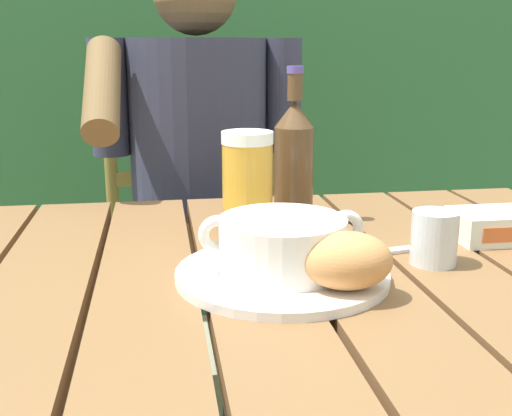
{
  "coord_description": "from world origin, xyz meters",
  "views": [
    {
      "loc": [
        -0.11,
        -0.8,
        1.02
      ],
      "look_at": [
        0.02,
        0.06,
        0.79
      ],
      "focal_mm": 44.69,
      "sensor_mm": 36.0,
      "label": 1
    }
  ],
  "objects_px": {
    "table_knife": "(369,253)",
    "chair_near_diner": "(197,245)",
    "bread_roll": "(347,261)",
    "beer_bottle": "(294,159)",
    "water_glass_small": "(434,238)",
    "butter_tub": "(494,226)",
    "beer_glass": "(247,184)",
    "serving_plate": "(282,274)",
    "person_eating": "(199,172)",
    "soup_bowl": "(282,243)"
  },
  "relations": [
    {
      "from": "serving_plate",
      "to": "water_glass_small",
      "type": "xyz_separation_m",
      "value": [
        0.22,
        0.03,
        0.03
      ]
    },
    {
      "from": "table_knife",
      "to": "soup_bowl",
      "type": "bearing_deg",
      "value": -153.31
    },
    {
      "from": "chair_near_diner",
      "to": "beer_glass",
      "type": "relative_size",
      "value": 6.01
    },
    {
      "from": "bread_roll",
      "to": "table_knife",
      "type": "distance_m",
      "value": 0.17
    },
    {
      "from": "table_knife",
      "to": "chair_near_diner",
      "type": "bearing_deg",
      "value": 103.66
    },
    {
      "from": "water_glass_small",
      "to": "serving_plate",
      "type": "bearing_deg",
      "value": -173.44
    },
    {
      "from": "person_eating",
      "to": "water_glass_small",
      "type": "bearing_deg",
      "value": -67.29
    },
    {
      "from": "soup_bowl",
      "to": "water_glass_small",
      "type": "relative_size",
      "value": 2.88
    },
    {
      "from": "person_eating",
      "to": "serving_plate",
      "type": "relative_size",
      "value": 4.47
    },
    {
      "from": "bread_roll",
      "to": "beer_bottle",
      "type": "height_order",
      "value": "beer_bottle"
    },
    {
      "from": "serving_plate",
      "to": "beer_glass",
      "type": "height_order",
      "value": "beer_glass"
    },
    {
      "from": "soup_bowl",
      "to": "beer_bottle",
      "type": "height_order",
      "value": "beer_bottle"
    },
    {
      "from": "chair_near_diner",
      "to": "beer_bottle",
      "type": "xyz_separation_m",
      "value": [
        0.13,
        -0.62,
        0.34
      ]
    },
    {
      "from": "person_eating",
      "to": "bread_roll",
      "type": "height_order",
      "value": "person_eating"
    },
    {
      "from": "beer_bottle",
      "to": "soup_bowl",
      "type": "bearing_deg",
      "value": -104.87
    },
    {
      "from": "person_eating",
      "to": "butter_tub",
      "type": "xyz_separation_m",
      "value": [
        0.42,
        -0.58,
        0.02
      ]
    },
    {
      "from": "bread_roll",
      "to": "butter_tub",
      "type": "height_order",
      "value": "bread_roll"
    },
    {
      "from": "chair_near_diner",
      "to": "butter_tub",
      "type": "xyz_separation_m",
      "value": [
        0.42,
        -0.78,
        0.26
      ]
    },
    {
      "from": "person_eating",
      "to": "soup_bowl",
      "type": "relative_size",
      "value": 5.75
    },
    {
      "from": "butter_tub",
      "to": "table_knife",
      "type": "distance_m",
      "value": 0.22
    },
    {
      "from": "bread_roll",
      "to": "beer_glass",
      "type": "xyz_separation_m",
      "value": [
        -0.08,
        0.27,
        0.04
      ]
    },
    {
      "from": "beer_glass",
      "to": "beer_bottle",
      "type": "distance_m",
      "value": 0.12
    },
    {
      "from": "chair_near_diner",
      "to": "beer_bottle",
      "type": "distance_m",
      "value": 0.72
    },
    {
      "from": "water_glass_small",
      "to": "table_knife",
      "type": "height_order",
      "value": "water_glass_small"
    },
    {
      "from": "butter_tub",
      "to": "chair_near_diner",
      "type": "bearing_deg",
      "value": 118.12
    },
    {
      "from": "butter_tub",
      "to": "bread_roll",
      "type": "bearing_deg",
      "value": -147.22
    },
    {
      "from": "chair_near_diner",
      "to": "water_glass_small",
      "type": "bearing_deg",
      "value": -72.34
    },
    {
      "from": "chair_near_diner",
      "to": "bread_roll",
      "type": "relative_size",
      "value": 8.33
    },
    {
      "from": "beer_glass",
      "to": "butter_tub",
      "type": "height_order",
      "value": "beer_glass"
    },
    {
      "from": "person_eating",
      "to": "beer_glass",
      "type": "height_order",
      "value": "person_eating"
    },
    {
      "from": "chair_near_diner",
      "to": "bread_roll",
      "type": "xyz_separation_m",
      "value": [
        0.12,
        -0.97,
        0.28
      ]
    },
    {
      "from": "chair_near_diner",
      "to": "bread_roll",
      "type": "bearing_deg",
      "value": -82.79
    },
    {
      "from": "chair_near_diner",
      "to": "table_knife",
      "type": "relative_size",
      "value": 6.9
    },
    {
      "from": "serving_plate",
      "to": "bread_roll",
      "type": "relative_size",
      "value": 2.32
    },
    {
      "from": "person_eating",
      "to": "beer_bottle",
      "type": "xyz_separation_m",
      "value": [
        0.13,
        -0.42,
        0.1
      ]
    },
    {
      "from": "serving_plate",
      "to": "butter_tub",
      "type": "relative_size",
      "value": 2.22
    },
    {
      "from": "person_eating",
      "to": "beer_glass",
      "type": "distance_m",
      "value": 0.5
    },
    {
      "from": "serving_plate",
      "to": "soup_bowl",
      "type": "height_order",
      "value": "soup_bowl"
    },
    {
      "from": "person_eating",
      "to": "serving_plate",
      "type": "height_order",
      "value": "person_eating"
    },
    {
      "from": "person_eating",
      "to": "bread_roll",
      "type": "distance_m",
      "value": 0.78
    },
    {
      "from": "person_eating",
      "to": "soup_bowl",
      "type": "bearing_deg",
      "value": -84.89
    },
    {
      "from": "beer_glass",
      "to": "water_glass_small",
      "type": "relative_size",
      "value": 2.21
    },
    {
      "from": "water_glass_small",
      "to": "table_knife",
      "type": "xyz_separation_m",
      "value": [
        -0.08,
        0.05,
        -0.03
      ]
    },
    {
      "from": "serving_plate",
      "to": "person_eating",
      "type": "bearing_deg",
      "value": 95.11
    },
    {
      "from": "chair_near_diner",
      "to": "person_eating",
      "type": "distance_m",
      "value": 0.31
    },
    {
      "from": "beer_bottle",
      "to": "water_glass_small",
      "type": "distance_m",
      "value": 0.3
    },
    {
      "from": "soup_bowl",
      "to": "beer_glass",
      "type": "relative_size",
      "value": 1.3
    },
    {
      "from": "beer_glass",
      "to": "table_knife",
      "type": "height_order",
      "value": "beer_glass"
    },
    {
      "from": "bread_roll",
      "to": "serving_plate",
      "type": "bearing_deg",
      "value": 130.6
    },
    {
      "from": "water_glass_small",
      "to": "table_knife",
      "type": "bearing_deg",
      "value": 149.12
    }
  ]
}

